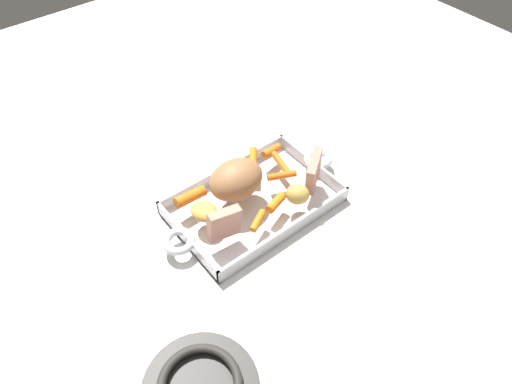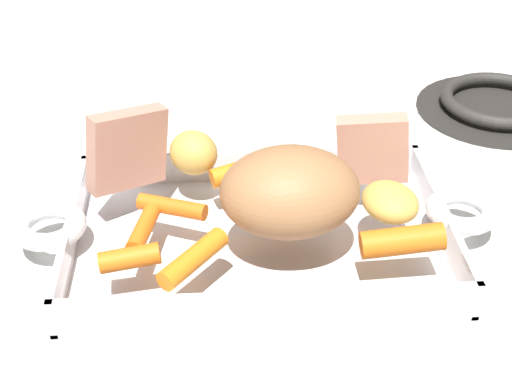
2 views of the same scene
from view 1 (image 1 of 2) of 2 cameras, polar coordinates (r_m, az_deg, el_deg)
name	(u,v)px [view 1 (image 1 of 2)]	position (r m, az deg, el deg)	size (l,w,h in m)	color
ground_plane	(254,206)	(1.01, -0.25, -1.73)	(2.17, 2.17, 0.00)	silver
roasting_dish	(254,203)	(1.00, -0.25, -1.31)	(0.43, 0.22, 0.04)	silver
pork_roast	(236,179)	(0.96, -2.41, 1.53)	(0.12, 0.09, 0.07)	#A16D43
roast_slice_thin	(314,171)	(0.98, 6.94, 2.54)	(0.02, 0.07, 0.07)	tan
roast_slice_outer	(224,224)	(0.89, -3.87, -3.80)	(0.02, 0.06, 0.06)	tan
baby_carrot_southwest	(276,203)	(0.95, 2.42, -1.28)	(0.02, 0.02, 0.05)	orange
baby_carrot_center_left	(283,177)	(1.01, 3.30, 1.85)	(0.01, 0.01, 0.06)	orange
baby_carrot_center_right	(190,197)	(0.97, -7.90, -0.57)	(0.02, 0.02, 0.07)	orange
baby_carrot_short	(253,160)	(1.04, -0.37, 3.90)	(0.02, 0.02, 0.07)	orange
baby_carrot_long	(272,151)	(1.06, 1.88, 4.97)	(0.02, 0.02, 0.05)	orange
baby_carrot_southeast	(281,164)	(1.03, 3.04, 3.44)	(0.01, 0.01, 0.07)	orange
baby_carrot_northwest	(258,221)	(0.92, 0.24, -3.47)	(0.01, 0.01, 0.05)	orange
potato_halved	(298,194)	(0.96, 5.02, -0.27)	(0.05, 0.04, 0.04)	gold
potato_corner	(204,212)	(0.94, -6.25, -2.35)	(0.06, 0.05, 0.03)	gold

